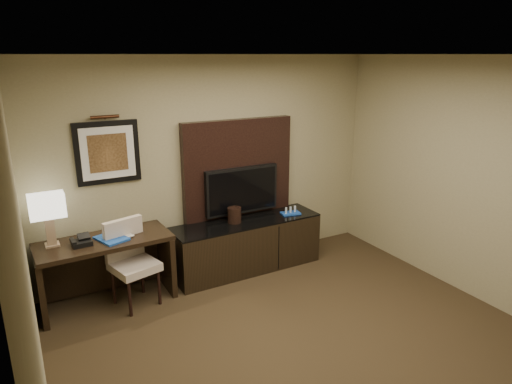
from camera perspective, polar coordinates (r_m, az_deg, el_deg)
floor at (r=4.42m, az=9.40°, el=-21.12°), size 4.50×5.00×0.01m
ceiling at (r=3.50m, az=11.59°, el=16.53°), size 4.50×5.00×0.01m
wall_back at (r=5.81m, az=-5.19°, el=3.35°), size 4.50×0.01×2.70m
wall_left at (r=3.01m, az=-26.19°, el=-11.68°), size 0.01×5.00×2.70m
wall_right at (r=5.40m, az=29.35°, el=0.17°), size 0.01×5.00×2.70m
desk at (r=5.42m, az=-18.13°, el=-9.39°), size 1.45×0.68×0.76m
credenza at (r=5.94m, az=-1.15°, el=-6.61°), size 1.95×0.57×0.67m
tv_wall_panel at (r=5.90m, az=-2.27°, el=2.81°), size 1.50×0.12×1.30m
tv at (r=5.88m, az=-1.80°, el=0.24°), size 1.00×0.08×0.60m
artwork at (r=5.36m, az=-18.06°, el=4.72°), size 0.70×0.04×0.70m
picture_light at (r=5.26m, az=-18.38°, el=8.90°), size 0.04×0.04×0.30m
desk_chair at (r=5.25m, az=-14.94°, el=-8.88°), size 0.57×0.62×0.94m
table_lamp at (r=5.20m, az=-24.48°, el=-3.11°), size 0.39×0.26×0.59m
desk_phone at (r=5.18m, az=-20.99°, el=-5.70°), size 0.21×0.19×0.10m
blue_folder at (r=5.24m, az=-17.61°, el=-5.55°), size 0.36×0.41×0.02m
book at (r=5.22m, az=-17.22°, el=-4.39°), size 0.17×0.07×0.23m
ice_bucket at (r=5.73m, az=-2.71°, el=-2.89°), size 0.18×0.18×0.19m
minibar_tray at (r=6.06m, az=4.34°, el=-2.34°), size 0.27×0.19×0.09m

